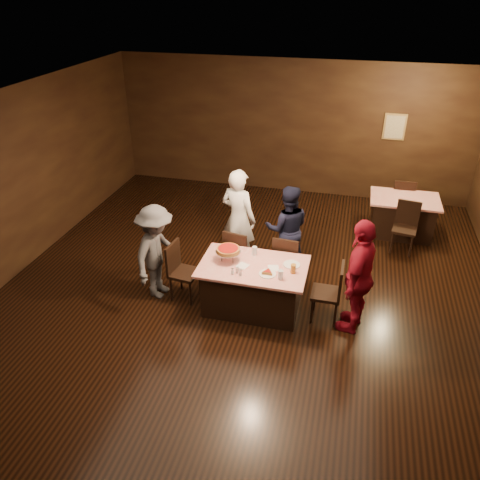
# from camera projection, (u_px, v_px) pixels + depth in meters

# --- Properties ---
(room) EXTENTS (10.00, 10.04, 3.02)m
(room) POSITION_uv_depth(u_px,v_px,m) (236.00, 188.00, 6.01)
(room) COLOR black
(room) RESTS_ON ground
(main_table) EXTENTS (1.60, 1.00, 0.77)m
(main_table) POSITION_uv_depth(u_px,v_px,m) (253.00, 287.00, 7.13)
(main_table) COLOR #B6160C
(main_table) RESTS_ON ground
(back_table) EXTENTS (1.30, 0.90, 0.77)m
(back_table) POSITION_uv_depth(u_px,v_px,m) (402.00, 216.00, 9.21)
(back_table) COLOR #A4110A
(back_table) RESTS_ON ground
(chair_far_left) EXTENTS (0.49, 0.49, 0.95)m
(chair_far_left) POSITION_uv_depth(u_px,v_px,m) (240.00, 253.00, 7.81)
(chair_far_left) COLOR black
(chair_far_left) RESTS_ON ground
(chair_far_right) EXTENTS (0.45, 0.45, 0.95)m
(chair_far_right) POSITION_uv_depth(u_px,v_px,m) (287.00, 260.00, 7.64)
(chair_far_right) COLOR black
(chair_far_right) RESTS_ON ground
(chair_end_left) EXTENTS (0.47, 0.47, 0.95)m
(chair_end_left) POSITION_uv_depth(u_px,v_px,m) (185.00, 272.00, 7.32)
(chair_end_left) COLOR black
(chair_end_left) RESTS_ON ground
(chair_end_right) EXTENTS (0.42, 0.42, 0.95)m
(chair_end_right) POSITION_uv_depth(u_px,v_px,m) (326.00, 292.00, 6.86)
(chair_end_right) COLOR black
(chair_end_right) RESTS_ON ground
(chair_back_near) EXTENTS (0.48, 0.48, 0.95)m
(chair_back_near) POSITION_uv_depth(u_px,v_px,m) (405.00, 228.00, 8.57)
(chair_back_near) COLOR black
(chair_back_near) RESTS_ON ground
(chair_back_far) EXTENTS (0.43, 0.43, 0.95)m
(chair_back_far) POSITION_uv_depth(u_px,v_px,m) (401.00, 199.00, 9.67)
(chair_back_far) COLOR black
(chair_back_far) RESTS_ON ground
(diner_white_jacket) EXTENTS (0.76, 0.61, 1.79)m
(diner_white_jacket) POSITION_uv_depth(u_px,v_px,m) (238.00, 219.00, 7.98)
(diner_white_jacket) COLOR white
(diner_white_jacket) RESTS_ON ground
(diner_navy_hoodie) EXTENTS (0.86, 0.73, 1.55)m
(diner_navy_hoodie) POSITION_uv_depth(u_px,v_px,m) (287.00, 229.00, 7.92)
(diner_navy_hoodie) COLOR black
(diner_navy_hoodie) RESTS_ON ground
(diner_grey_knit) EXTENTS (0.72, 1.08, 1.57)m
(diner_grey_knit) POSITION_uv_depth(u_px,v_px,m) (157.00, 252.00, 7.24)
(diner_grey_knit) COLOR #505054
(diner_grey_knit) RESTS_ON ground
(diner_red_shirt) EXTENTS (0.68, 1.11, 1.76)m
(diner_red_shirt) POSITION_uv_depth(u_px,v_px,m) (359.00, 276.00, 6.50)
(diner_red_shirt) COLOR maroon
(diner_red_shirt) RESTS_ON ground
(pizza_stand) EXTENTS (0.38, 0.38, 0.22)m
(pizza_stand) POSITION_uv_depth(u_px,v_px,m) (228.00, 250.00, 6.98)
(pizza_stand) COLOR black
(pizza_stand) RESTS_ON main_table
(plate_with_slice) EXTENTS (0.25, 0.25, 0.06)m
(plate_with_slice) POSITION_uv_depth(u_px,v_px,m) (268.00, 273.00, 6.73)
(plate_with_slice) COLOR white
(plate_with_slice) RESTS_ON main_table
(plate_empty) EXTENTS (0.25, 0.25, 0.01)m
(plate_empty) POSITION_uv_depth(u_px,v_px,m) (292.00, 265.00, 6.95)
(plate_empty) COLOR white
(plate_empty) RESTS_ON main_table
(glass_front_right) EXTENTS (0.08, 0.08, 0.14)m
(glass_front_right) POSITION_uv_depth(u_px,v_px,m) (281.00, 275.00, 6.60)
(glass_front_right) COLOR silver
(glass_front_right) RESTS_ON main_table
(glass_amber) EXTENTS (0.08, 0.08, 0.14)m
(glass_amber) POSITION_uv_depth(u_px,v_px,m) (293.00, 269.00, 6.74)
(glass_amber) COLOR #BF7F26
(glass_amber) RESTS_ON main_table
(glass_back) EXTENTS (0.08, 0.08, 0.14)m
(glass_back) POSITION_uv_depth(u_px,v_px,m) (255.00, 251.00, 7.17)
(glass_back) COLOR silver
(glass_back) RESTS_ON main_table
(condiments) EXTENTS (0.17, 0.10, 0.09)m
(condiments) POSITION_uv_depth(u_px,v_px,m) (237.00, 271.00, 6.72)
(condiments) COLOR silver
(condiments) RESTS_ON main_table
(napkin_center) EXTENTS (0.19, 0.19, 0.01)m
(napkin_center) POSITION_uv_depth(u_px,v_px,m) (273.00, 268.00, 6.88)
(napkin_center) COLOR white
(napkin_center) RESTS_ON main_table
(napkin_left) EXTENTS (0.21, 0.21, 0.01)m
(napkin_left) POSITION_uv_depth(u_px,v_px,m) (243.00, 266.00, 6.93)
(napkin_left) COLOR white
(napkin_left) RESTS_ON main_table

